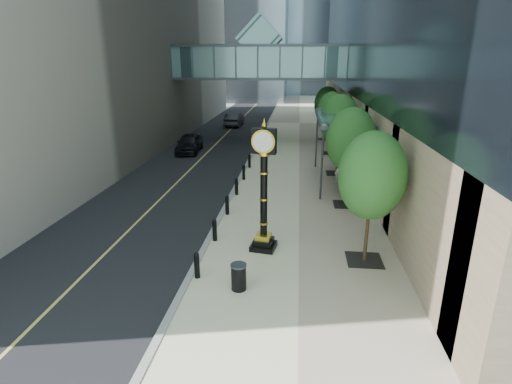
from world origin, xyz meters
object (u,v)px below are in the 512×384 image
Objects in this scene: street_clock at (264,197)px; pedestrian at (339,170)px; car_far at (234,119)px; car_near at (189,143)px; trash_bin at (239,278)px.

street_clock reaches higher than pedestrian.
street_clock is 34.07m from car_far.
street_clock is at bearing 81.18° from pedestrian.
street_clock is 1.06× the size of car_far.
pedestrian reaches higher than car_far.
car_far reaches higher than car_near.
car_near is 0.93× the size of car_far.
pedestrian is at bearing -36.74° from car_near.
pedestrian is 0.36× the size of car_near.
car_near is 15.25m from car_far.
trash_bin is (-0.58, -3.25, -1.86)m from street_clock.
pedestrian is 14.51m from car_near.
trash_bin is 0.54× the size of pedestrian.
car_far is at bearing 99.16° from trash_bin.
street_clock is 5.92× the size of trash_bin.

